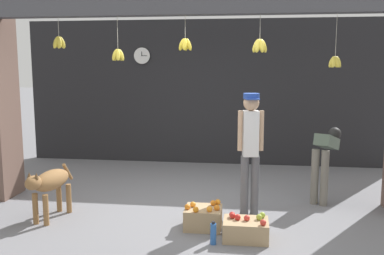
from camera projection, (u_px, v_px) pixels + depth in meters
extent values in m
plane|color=slate|center=(188.00, 210.00, 5.95)|extent=(60.00, 60.00, 0.00)
cube|color=#232326|center=(208.00, 92.00, 8.65)|extent=(7.47, 0.12, 2.90)
cube|color=#4C4C51|center=(189.00, 6.00, 5.67)|extent=(5.57, 0.24, 0.24)
cylinder|color=#B2AD99|center=(58.00, 27.00, 5.94)|extent=(0.01, 0.01, 0.26)
ellipsoid|color=gold|center=(62.00, 42.00, 5.96)|extent=(0.12, 0.07, 0.19)
ellipsoid|color=gold|center=(62.00, 43.00, 6.00)|extent=(0.10, 0.11, 0.19)
ellipsoid|color=gold|center=(59.00, 43.00, 6.01)|extent=(0.10, 0.11, 0.19)
ellipsoid|color=gold|center=(56.00, 43.00, 5.97)|extent=(0.12, 0.07, 0.19)
ellipsoid|color=gold|center=(56.00, 42.00, 5.93)|extent=(0.10, 0.11, 0.19)
ellipsoid|color=gold|center=(59.00, 42.00, 5.92)|extent=(0.10, 0.11, 0.19)
cylinder|color=#B2AD99|center=(117.00, 33.00, 5.82)|extent=(0.01, 0.01, 0.44)
ellipsoid|color=gold|center=(121.00, 55.00, 5.86)|extent=(0.12, 0.06, 0.18)
ellipsoid|color=gold|center=(120.00, 55.00, 5.90)|extent=(0.08, 0.11, 0.19)
ellipsoid|color=gold|center=(116.00, 55.00, 5.89)|extent=(0.11, 0.10, 0.19)
ellipsoid|color=gold|center=(115.00, 55.00, 5.84)|extent=(0.11, 0.10, 0.19)
ellipsoid|color=gold|center=(118.00, 55.00, 5.82)|extent=(0.08, 0.11, 0.19)
cylinder|color=#B2AD99|center=(185.00, 27.00, 5.67)|extent=(0.01, 0.01, 0.30)
ellipsoid|color=yellow|center=(189.00, 44.00, 5.70)|extent=(0.12, 0.06, 0.18)
ellipsoid|color=yellow|center=(186.00, 45.00, 5.75)|extent=(0.06, 0.12, 0.18)
ellipsoid|color=yellow|center=(182.00, 45.00, 5.71)|extent=(0.12, 0.06, 0.18)
ellipsoid|color=yellow|center=(185.00, 44.00, 5.66)|extent=(0.06, 0.12, 0.18)
cylinder|color=#B2AD99|center=(260.00, 27.00, 5.61)|extent=(0.01, 0.01, 0.32)
ellipsoid|color=gold|center=(263.00, 46.00, 5.64)|extent=(0.13, 0.07, 0.20)
ellipsoid|color=gold|center=(261.00, 46.00, 5.69)|extent=(0.10, 0.12, 0.21)
ellipsoid|color=gold|center=(258.00, 46.00, 5.70)|extent=(0.10, 0.12, 0.21)
ellipsoid|color=gold|center=(256.00, 46.00, 5.66)|extent=(0.13, 0.07, 0.20)
ellipsoid|color=gold|center=(258.00, 46.00, 5.61)|extent=(0.10, 0.12, 0.21)
ellipsoid|color=gold|center=(262.00, 46.00, 5.60)|extent=(0.10, 0.12, 0.21)
cylinder|color=#B2AD99|center=(336.00, 35.00, 5.51)|extent=(0.01, 0.01, 0.54)
ellipsoid|color=yellow|center=(338.00, 62.00, 5.55)|extent=(0.11, 0.06, 0.17)
ellipsoid|color=yellow|center=(336.00, 62.00, 5.59)|extent=(0.09, 0.10, 0.17)
ellipsoid|color=yellow|center=(333.00, 62.00, 5.60)|extent=(0.09, 0.10, 0.17)
ellipsoid|color=yellow|center=(332.00, 62.00, 5.57)|extent=(0.11, 0.06, 0.17)
ellipsoid|color=yellow|center=(334.00, 62.00, 5.53)|extent=(0.09, 0.10, 0.17)
ellipsoid|color=yellow|center=(337.00, 62.00, 5.52)|extent=(0.09, 0.10, 0.17)
ellipsoid|color=olive|center=(52.00, 180.00, 5.58)|extent=(0.38, 0.69, 0.26)
cylinder|color=olive|center=(46.00, 210.00, 5.37)|extent=(0.07, 0.07, 0.40)
cylinder|color=olive|center=(35.00, 209.00, 5.41)|extent=(0.07, 0.07, 0.40)
cylinder|color=olive|center=(69.00, 198.00, 5.83)|extent=(0.07, 0.07, 0.40)
cylinder|color=olive|center=(59.00, 197.00, 5.88)|extent=(0.07, 0.07, 0.40)
ellipsoid|color=olive|center=(33.00, 183.00, 5.23)|extent=(0.21, 0.27, 0.18)
cone|color=brown|center=(36.00, 176.00, 5.20)|extent=(0.06, 0.06, 0.07)
cone|color=brown|center=(29.00, 175.00, 5.23)|extent=(0.06, 0.06, 0.07)
cylinder|color=olive|center=(68.00, 172.00, 5.91)|extent=(0.08, 0.21, 0.27)
cylinder|color=#56565B|center=(255.00, 185.00, 5.74)|extent=(0.11, 0.11, 0.81)
cylinder|color=#56565B|center=(244.00, 185.00, 5.74)|extent=(0.11, 0.11, 0.81)
cube|color=white|center=(251.00, 133.00, 5.64)|extent=(0.22, 0.20, 0.60)
cylinder|color=tan|center=(261.00, 131.00, 5.64)|extent=(0.06, 0.06, 0.53)
cylinder|color=tan|center=(240.00, 131.00, 5.64)|extent=(0.06, 0.06, 0.53)
sphere|color=tan|center=(251.00, 103.00, 5.58)|extent=(0.21, 0.21, 0.21)
cylinder|color=#234299|center=(251.00, 96.00, 5.57)|extent=(0.21, 0.21, 0.07)
cube|color=#234299|center=(253.00, 99.00, 5.47)|extent=(0.19, 0.14, 0.01)
cylinder|color=#6B665B|center=(315.00, 177.00, 6.17)|extent=(0.11, 0.11, 0.81)
cylinder|color=#6B665B|center=(324.00, 178.00, 6.10)|extent=(0.11, 0.11, 0.81)
cube|color=#4C5B4C|center=(327.00, 142.00, 6.29)|extent=(0.47, 0.63, 0.31)
sphere|color=black|center=(335.00, 134.00, 6.59)|extent=(0.20, 0.20, 0.20)
cube|color=tan|center=(203.00, 218.00, 5.30)|extent=(0.45, 0.40, 0.26)
sphere|color=orange|center=(217.00, 208.00, 5.19)|extent=(0.07, 0.07, 0.07)
sphere|color=orange|center=(193.00, 204.00, 5.31)|extent=(0.07, 0.07, 0.07)
sphere|color=orange|center=(196.00, 210.00, 5.12)|extent=(0.07, 0.07, 0.07)
sphere|color=orange|center=(187.00, 207.00, 5.22)|extent=(0.07, 0.07, 0.07)
sphere|color=orange|center=(209.00, 209.00, 5.14)|extent=(0.07, 0.07, 0.07)
sphere|color=orange|center=(213.00, 203.00, 5.37)|extent=(0.07, 0.07, 0.07)
sphere|color=orange|center=(218.00, 202.00, 5.41)|extent=(0.07, 0.07, 0.07)
cube|color=tan|center=(246.00, 230.00, 4.95)|extent=(0.52, 0.39, 0.23)
sphere|color=#99B238|center=(259.00, 217.00, 4.95)|extent=(0.07, 0.07, 0.07)
sphere|color=red|center=(247.00, 218.00, 4.92)|extent=(0.07, 0.07, 0.07)
sphere|color=red|center=(232.00, 216.00, 5.00)|extent=(0.07, 0.07, 0.07)
sphere|color=#99B238|center=(262.00, 215.00, 5.02)|extent=(0.07, 0.07, 0.07)
sphere|color=red|center=(263.00, 223.00, 4.78)|extent=(0.07, 0.07, 0.07)
sphere|color=red|center=(238.00, 217.00, 4.95)|extent=(0.07, 0.07, 0.07)
sphere|color=red|center=(232.00, 215.00, 5.03)|extent=(0.07, 0.07, 0.07)
cylinder|color=#2D60AD|center=(213.00, 234.00, 4.81)|extent=(0.07, 0.07, 0.24)
cylinder|color=black|center=(213.00, 223.00, 4.79)|extent=(0.04, 0.04, 0.03)
cylinder|color=black|center=(142.00, 56.00, 8.65)|extent=(0.35, 0.01, 0.35)
cylinder|color=white|center=(142.00, 56.00, 8.64)|extent=(0.33, 0.02, 0.33)
cube|color=black|center=(142.00, 54.00, 8.62)|extent=(0.01, 0.01, 0.09)
cube|color=black|center=(144.00, 56.00, 8.62)|extent=(0.12, 0.01, 0.01)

